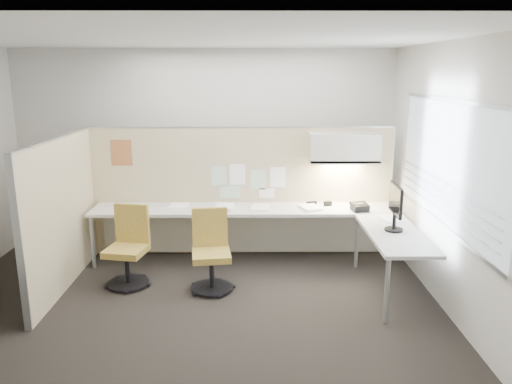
{
  "coord_description": "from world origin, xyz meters",
  "views": [
    {
      "loc": [
        0.71,
        -5.05,
        2.49
      ],
      "look_at": [
        0.75,
        0.8,
        1.06
      ],
      "focal_mm": 35.0,
      "sensor_mm": 36.0,
      "label": 1
    }
  ],
  "objects_px": {
    "chair_left": "(129,249)",
    "chair_right": "(211,253)",
    "phone": "(359,207)",
    "monitor": "(395,205)",
    "desk": "(270,220)"
  },
  "relations": [
    {
      "from": "chair_left",
      "to": "chair_right",
      "type": "xyz_separation_m",
      "value": [
        0.99,
        -0.14,
        -0.0
      ]
    },
    {
      "from": "chair_left",
      "to": "phone",
      "type": "height_order",
      "value": "chair_left"
    },
    {
      "from": "chair_left",
      "to": "monitor",
      "type": "relative_size",
      "value": 1.78
    },
    {
      "from": "desk",
      "to": "chair_right",
      "type": "height_order",
      "value": "chair_right"
    },
    {
      "from": "chair_right",
      "to": "phone",
      "type": "relative_size",
      "value": 3.82
    },
    {
      "from": "phone",
      "to": "monitor",
      "type": "bearing_deg",
      "value": -86.72
    },
    {
      "from": "chair_left",
      "to": "phone",
      "type": "distance_m",
      "value": 2.93
    },
    {
      "from": "chair_right",
      "to": "monitor",
      "type": "xyz_separation_m",
      "value": [
        2.08,
        -0.1,
        0.6
      ]
    },
    {
      "from": "phone",
      "to": "chair_right",
      "type": "bearing_deg",
      "value": -170.27
    },
    {
      "from": "monitor",
      "to": "phone",
      "type": "relative_size",
      "value": 2.17
    },
    {
      "from": "phone",
      "to": "desk",
      "type": "bearing_deg",
      "value": 168.18
    },
    {
      "from": "chair_left",
      "to": "monitor",
      "type": "bearing_deg",
      "value": 6.21
    },
    {
      "from": "chair_left",
      "to": "phone",
      "type": "bearing_deg",
      "value": 22.27
    },
    {
      "from": "chair_right",
      "to": "phone",
      "type": "height_order",
      "value": "chair_right"
    },
    {
      "from": "chair_left",
      "to": "monitor",
      "type": "height_order",
      "value": "monitor"
    }
  ]
}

